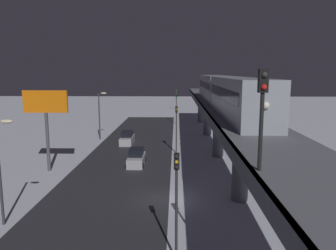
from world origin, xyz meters
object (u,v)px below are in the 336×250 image
object	(u,v)px
rail_signal	(262,102)
traffic_light_near	(176,192)
traffic_light_mid	(176,122)
commercial_billboard	(46,110)
sedan_silver_2	(127,139)
traffic_light_far	(176,104)
traffic_light_distant	(176,95)
sedan_silver	(136,158)
subway_train	(223,90)

from	to	relation	value
rail_signal	traffic_light_near	size ratio (longest dim) A/B	0.62
traffic_light_mid	commercial_billboard	size ratio (longest dim) A/B	0.72
sedan_silver_2	traffic_light_near	distance (m)	32.18
traffic_light_near	traffic_light_far	size ratio (longest dim) A/B	1.00
sedan_silver_2	traffic_light_near	bearing A→B (deg)	103.55
traffic_light_far	traffic_light_distant	bearing A→B (deg)	-90.00
sedan_silver	traffic_light_distant	bearing A→B (deg)	85.29
traffic_light_mid	traffic_light_far	world-z (taller)	same
rail_signal	sedan_silver_2	distance (m)	38.58
sedan_silver	traffic_light_mid	bearing A→B (deg)	51.36
traffic_light_mid	commercial_billboard	xyz separation A→B (m)	(14.08, 8.50, 2.63)
traffic_light_far	traffic_light_distant	xyz separation A→B (m)	(0.00, -25.60, 0.00)
commercial_billboard	traffic_light_distant	bearing A→B (deg)	-103.27
subway_train	sedan_silver	world-z (taller)	subway_train
rail_signal	traffic_light_mid	distance (m)	31.12
traffic_light_mid	commercial_billboard	world-z (taller)	commercial_billboard
sedan_silver_2	traffic_light_mid	size ratio (longest dim) A/B	0.69
traffic_light_mid	traffic_light_far	xyz separation A→B (m)	(0.00, -25.60, 0.00)
commercial_billboard	traffic_light_far	bearing A→B (deg)	-112.44
rail_signal	traffic_light_distant	bearing A→B (deg)	-87.70
sedan_silver	traffic_light_near	xyz separation A→B (m)	(-4.70, 19.72, 3.41)
rail_signal	sedan_silver	xyz separation A→B (m)	(7.98, -24.58, -8.89)
sedan_silver	commercial_billboard	distance (m)	11.46
traffic_light_far	commercial_billboard	world-z (taller)	commercial_billboard
commercial_billboard	traffic_light_mid	bearing A→B (deg)	-148.88
traffic_light_distant	sedan_silver	bearing A→B (deg)	85.29
traffic_light_far	commercial_billboard	size ratio (longest dim) A/B	0.72
traffic_light_distant	commercial_billboard	xyz separation A→B (m)	(14.08, 59.70, 2.63)
traffic_light_mid	traffic_light_far	size ratio (longest dim) A/B	1.00
sedan_silver	commercial_billboard	bearing A→B (deg)	-164.39
subway_train	traffic_light_distant	bearing A→B (deg)	-84.50
traffic_light_near	traffic_light_far	bearing A→B (deg)	-90.00
subway_train	sedan_silver	xyz separation A→B (m)	(10.10, 0.98, -7.94)
traffic_light_mid	commercial_billboard	distance (m)	16.66
rail_signal	traffic_light_near	bearing A→B (deg)	-55.93
rail_signal	sedan_silver	world-z (taller)	rail_signal
traffic_light_distant	commercial_billboard	world-z (taller)	commercial_billboard
traffic_light_near	subway_train	bearing A→B (deg)	-104.62
traffic_light_near	traffic_light_far	world-z (taller)	same
sedan_silver	traffic_light_near	bearing A→B (deg)	-76.59
rail_signal	sedan_silver_2	size ratio (longest dim) A/B	0.91
traffic_light_distant	commercial_billboard	bearing A→B (deg)	76.73
traffic_light_near	traffic_light_mid	size ratio (longest dim) A/B	1.00
sedan_silver	traffic_light_far	size ratio (longest dim) A/B	0.68
subway_train	traffic_light_distant	xyz separation A→B (m)	(5.40, -56.09, -4.53)
subway_train	rail_signal	bearing A→B (deg)	85.26
subway_train	sedan_silver	distance (m)	12.89
rail_signal	traffic_light_distant	distance (m)	81.90
traffic_light_far	commercial_billboard	distance (m)	36.99
traffic_light_near	traffic_light_mid	bearing A→B (deg)	-90.00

